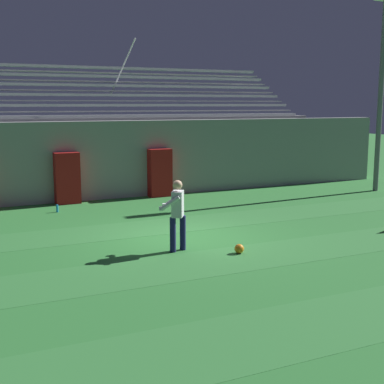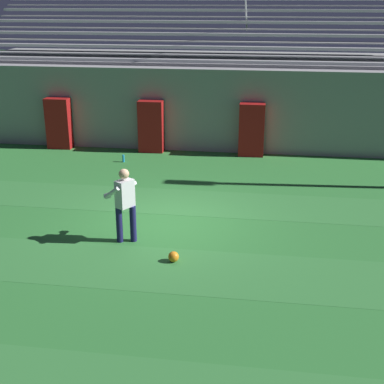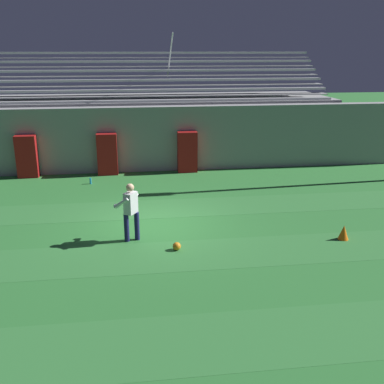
{
  "view_description": "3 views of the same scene",
  "coord_description": "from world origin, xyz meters",
  "views": [
    {
      "loc": [
        -5.58,
        -12.29,
        3.39
      ],
      "look_at": [
        -0.14,
        -0.77,
        1.29
      ],
      "focal_mm": 50.0,
      "sensor_mm": 36.0,
      "label": 1
    },
    {
      "loc": [
        2.24,
        -11.55,
        5.09
      ],
      "look_at": [
        0.63,
        -0.42,
        0.94
      ],
      "focal_mm": 50.0,
      "sensor_mm": 36.0,
      "label": 2
    },
    {
      "loc": [
        -0.53,
        -12.97,
        5.18
      ],
      "look_at": [
        1.04,
        -0.79,
        1.23
      ],
      "focal_mm": 42.0,
      "sensor_mm": 36.0,
      "label": 3
    }
  ],
  "objects": [
    {
      "name": "back_wall",
      "position": [
        0.0,
        6.5,
        1.4
      ],
      "size": [
        24.0,
        0.6,
        2.8
      ],
      "primitive_type": "cube",
      "color": "gray",
      "rests_on": "ground"
    },
    {
      "name": "ground_plane",
      "position": [
        0.0,
        0.0,
        0.0
      ],
      "size": [
        80.0,
        80.0,
        0.0
      ],
      "primitive_type": "plane",
      "color": "#2D7533"
    },
    {
      "name": "bleacher_stand",
      "position": [
        0.0,
        9.19,
        1.51
      ],
      "size": [
        18.0,
        4.75,
        5.83
      ],
      "color": "gray",
      "rests_on": "ground"
    },
    {
      "name": "turf_stripe_near",
      "position": [
        0.0,
        -6.0,
        0.0
      ],
      "size": [
        28.0,
        1.83,
        0.01
      ],
      "primitive_type": "cube",
      "color": "#337A38",
      "rests_on": "ground"
    },
    {
      "name": "soccer_ball",
      "position": [
        0.48,
        -2.0,
        0.11
      ],
      "size": [
        0.22,
        0.22,
        0.22
      ],
      "primitive_type": "sphere",
      "color": "orange",
      "rests_on": "ground"
    },
    {
      "name": "water_bottle",
      "position": [
        -2.35,
        4.59,
        0.12
      ],
      "size": [
        0.07,
        0.07,
        0.24
      ],
      "primitive_type": "cylinder",
      "color": "#1E8CD8",
      "rests_on": "ground"
    },
    {
      "name": "goalkeeper",
      "position": [
        -0.72,
        -1.19,
        0.95
      ],
      "size": [
        0.71,
        0.74,
        1.67
      ],
      "color": "#19194C",
      "rests_on": "ground"
    },
    {
      "name": "turf_stripe_far",
      "position": [
        0.0,
        1.33,
        0.0
      ],
      "size": [
        28.0,
        1.83,
        0.01
      ],
      "primitive_type": "cube",
      "color": "#337A38",
      "rests_on": "ground"
    },
    {
      "name": "padding_pillar_gate_right",
      "position": [
        1.71,
        5.95,
        0.88
      ],
      "size": [
        0.84,
        0.44,
        1.76
      ],
      "primitive_type": "cube",
      "color": "maroon",
      "rests_on": "ground"
    },
    {
      "name": "turf_stripe_mid",
      "position": [
        0.0,
        -2.33,
        0.0
      ],
      "size": [
        28.0,
        1.83,
        0.01
      ],
      "primitive_type": "cube",
      "color": "#337A38",
      "rests_on": "ground"
    },
    {
      "name": "padding_pillar_gate_left",
      "position": [
        -1.71,
        5.95,
        0.88
      ],
      "size": [
        0.84,
        0.44,
        1.76
      ],
      "primitive_type": "cube",
      "color": "maroon",
      "rests_on": "ground"
    },
    {
      "name": "padding_pillar_far_left",
      "position": [
        -5.01,
        5.95,
        0.88
      ],
      "size": [
        0.84,
        0.44,
        1.76
      ],
      "primitive_type": "cube",
      "color": "maroon",
      "rests_on": "ground"
    },
    {
      "name": "traffic_cone",
      "position": [
        5.23,
        -1.89,
        0.21
      ],
      "size": [
        0.3,
        0.3,
        0.42
      ],
      "primitive_type": "cone",
      "color": "orange",
      "rests_on": "ground"
    }
  ]
}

